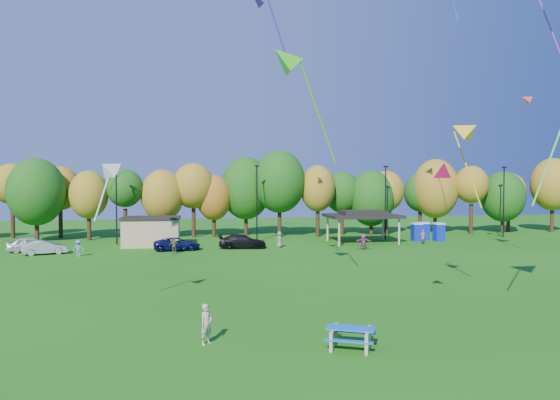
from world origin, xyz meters
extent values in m
plane|color=#19600F|center=(0.00, 0.00, 0.00)|extent=(160.00, 160.00, 0.00)
cylinder|color=black|center=(-28.03, 48.93, 2.06)|extent=(0.50, 0.50, 4.12)
ellipsoid|color=olive|center=(-28.03, 48.93, 6.86)|extent=(4.78, 4.78, 5.18)
cylinder|color=black|center=(-23.75, 44.20, 1.78)|extent=(0.50, 0.50, 3.56)
ellipsoid|color=#144C0F|center=(-23.75, 44.20, 5.94)|extent=(6.62, 6.62, 8.00)
cylinder|color=black|center=(-22.13, 48.25, 1.90)|extent=(0.50, 0.50, 3.79)
ellipsoid|color=olive|center=(-22.13, 48.25, 6.32)|extent=(4.94, 4.94, 5.58)
cylinder|color=black|center=(-18.02, 45.01, 1.67)|extent=(0.50, 0.50, 3.34)
ellipsoid|color=olive|center=(-18.02, 45.01, 5.56)|extent=(4.61, 4.61, 5.88)
cylinder|color=black|center=(-13.72, 44.85, 1.91)|extent=(0.50, 0.50, 3.82)
ellipsoid|color=#144C0F|center=(-13.72, 44.85, 6.36)|extent=(4.43, 4.43, 4.73)
cylinder|color=black|center=(-9.30, 45.50, 1.63)|extent=(0.50, 0.50, 3.25)
ellipsoid|color=olive|center=(-9.30, 45.50, 5.42)|extent=(5.33, 5.33, 6.53)
cylinder|color=black|center=(-5.45, 46.07, 1.98)|extent=(0.50, 0.50, 3.96)
ellipsoid|color=olive|center=(-5.45, 46.07, 6.61)|extent=(5.31, 5.31, 5.82)
cylinder|color=black|center=(-2.85, 46.34, 1.52)|extent=(0.50, 0.50, 3.05)
ellipsoid|color=#995914|center=(-2.85, 46.34, 5.08)|extent=(4.54, 4.54, 5.87)
cylinder|color=black|center=(1.42, 47.53, 1.89)|extent=(0.50, 0.50, 3.77)
ellipsoid|color=#144C0F|center=(1.42, 47.53, 6.29)|extent=(6.69, 6.69, 8.35)
cylinder|color=black|center=(5.46, 44.54, 2.14)|extent=(0.50, 0.50, 4.28)
ellipsoid|color=#144C0F|center=(5.46, 44.54, 7.14)|extent=(6.64, 6.64, 8.01)
cylinder|color=black|center=(10.41, 44.21, 1.88)|extent=(0.50, 0.50, 3.76)
ellipsoid|color=olive|center=(10.41, 44.21, 6.27)|extent=(4.49, 4.49, 6.02)
cylinder|color=black|center=(14.29, 46.25, 1.72)|extent=(0.50, 0.50, 3.43)
ellipsoid|color=#144C0F|center=(14.29, 46.25, 5.72)|extent=(4.77, 4.77, 5.63)
cylinder|color=black|center=(18.11, 45.40, 1.48)|extent=(0.50, 0.50, 2.95)
ellipsoid|color=#144C0F|center=(18.11, 45.40, 4.92)|extent=(6.14, 6.14, 7.54)
cylinder|color=black|center=(20.39, 45.86, 1.76)|extent=(0.50, 0.50, 3.52)
ellipsoid|color=olive|center=(20.39, 45.86, 5.87)|extent=(4.78, 4.78, 5.53)
cylinder|color=black|center=(26.06, 47.51, 1.69)|extent=(0.50, 0.50, 3.39)
ellipsoid|color=#144C0F|center=(26.06, 47.51, 5.64)|extent=(4.54, 4.54, 5.46)
cylinder|color=black|center=(27.70, 46.23, 1.86)|extent=(0.50, 0.50, 3.72)
ellipsoid|color=olive|center=(27.70, 46.23, 6.20)|extent=(6.32, 6.32, 8.24)
cylinder|color=black|center=(31.99, 44.27, 2.03)|extent=(0.50, 0.50, 4.06)
ellipsoid|color=olive|center=(31.99, 44.27, 6.77)|extent=(4.50, 4.50, 5.13)
cylinder|color=black|center=(37.07, 44.81, 1.53)|extent=(0.50, 0.50, 3.05)
ellipsoid|color=#144C0F|center=(37.07, 44.81, 5.09)|extent=(5.97, 5.97, 7.05)
cylinder|color=black|center=(38.98, 46.35, 1.78)|extent=(0.50, 0.50, 3.55)
ellipsoid|color=olive|center=(38.98, 46.35, 5.92)|extent=(4.60, 4.60, 4.99)
cylinder|color=black|center=(44.51, 44.51, 2.03)|extent=(0.50, 0.50, 4.07)
ellipsoid|color=olive|center=(44.51, 44.51, 6.78)|extent=(5.83, 5.83, 7.42)
cylinder|color=black|center=(-14.00, 40.00, 4.50)|extent=(0.16, 0.16, 9.00)
cube|color=black|center=(-14.00, 40.00, 9.00)|extent=(0.50, 0.25, 0.18)
cylinder|color=black|center=(2.00, 40.00, 4.50)|extent=(0.16, 0.16, 9.00)
cube|color=black|center=(2.00, 40.00, 9.00)|extent=(0.50, 0.25, 0.18)
cylinder|color=black|center=(18.00, 40.00, 4.50)|extent=(0.16, 0.16, 9.00)
cube|color=black|center=(18.00, 40.00, 9.00)|extent=(0.50, 0.25, 0.18)
cylinder|color=black|center=(34.00, 40.00, 4.50)|extent=(0.16, 0.16, 9.00)
cube|color=black|center=(34.00, 40.00, 9.00)|extent=(0.50, 0.25, 0.18)
cube|color=tan|center=(-10.00, 38.00, 1.50)|extent=(6.00, 4.00, 3.00)
cube|color=black|center=(-10.00, 38.00, 3.12)|extent=(6.30, 4.30, 0.25)
cylinder|color=tan|center=(10.50, 34.50, 1.50)|extent=(0.24, 0.24, 3.00)
cylinder|color=tan|center=(17.50, 34.50, 1.50)|extent=(0.24, 0.24, 3.00)
cylinder|color=tan|center=(10.50, 39.50, 1.50)|extent=(0.24, 0.24, 3.00)
cylinder|color=tan|center=(17.50, 39.50, 1.50)|extent=(0.24, 0.24, 3.00)
cube|color=black|center=(14.00, 37.00, 3.15)|extent=(8.20, 6.20, 0.35)
cube|color=black|center=(14.00, 37.00, 3.55)|extent=(5.00, 3.50, 0.45)
cube|color=#0D24B3|center=(21.12, 37.79, 1.00)|extent=(1.10, 1.10, 2.00)
cube|color=silver|center=(21.12, 37.79, 2.09)|extent=(1.15, 1.15, 0.18)
cube|color=#0D24B3|center=(22.42, 38.63, 1.00)|extent=(1.10, 1.10, 2.00)
cube|color=silver|center=(22.42, 38.63, 2.09)|extent=(1.15, 1.15, 0.18)
cube|color=#0D24B3|center=(23.72, 37.29, 1.00)|extent=(1.10, 1.10, 2.00)
cube|color=silver|center=(23.72, 37.29, 2.09)|extent=(1.15, 1.15, 0.18)
cube|color=tan|center=(0.84, 1.89, 0.40)|extent=(0.78, 1.53, 0.80)
cube|color=tan|center=(2.17, 1.30, 0.40)|extent=(0.78, 1.53, 0.80)
cube|color=blue|center=(1.50, 1.60, 0.84)|extent=(2.18, 1.58, 0.07)
cube|color=blue|center=(1.22, 0.97, 0.49)|extent=(1.95, 1.07, 0.06)
cube|color=blue|center=(1.79, 2.23, 0.49)|extent=(1.95, 1.07, 0.06)
imported|color=#C1A690|center=(-4.54, 3.05, 0.88)|extent=(0.76, 0.75, 1.77)
imported|color=silver|center=(-21.61, 35.15, 0.76)|extent=(4.66, 2.35, 1.52)
imported|color=#9C9CA1|center=(-19.65, 33.00, 0.67)|extent=(4.34, 2.57, 1.35)
imported|color=#0C1148|center=(-7.05, 33.91, 0.67)|extent=(4.96, 2.59, 1.33)
imported|color=black|center=(-0.21, 34.44, 0.73)|extent=(5.27, 2.66, 1.47)
imported|color=gray|center=(3.79, 34.36, 0.87)|extent=(0.98, 1.00, 1.74)
imported|color=#9E4A66|center=(20.42, 34.64, 0.83)|extent=(0.69, 0.54, 1.67)
imported|color=olive|center=(-7.26, 31.64, 0.80)|extent=(1.00, 0.58, 1.59)
imported|color=#9B407E|center=(12.10, 30.99, 0.88)|extent=(1.67, 0.68, 1.75)
imported|color=#547EB9|center=(-16.13, 30.94, 0.79)|extent=(1.08, 0.71, 1.57)
cone|color=silver|center=(-9.14, 8.27, 7.76)|extent=(1.75, 1.72, 1.42)
cylinder|color=silver|center=(-9.82, 8.87, 6.41)|extent=(0.91, 0.82, 2.85)
cone|color=gold|center=(10.40, 8.61, 10.09)|extent=(2.13, 2.13, 1.74)
cylinder|color=gold|center=(11.44, 9.69, 7.84)|extent=(1.33, 1.37, 4.73)
cone|color=green|center=(0.40, 11.86, 14.63)|extent=(2.46, 1.85, 2.44)
cylinder|color=green|center=(2.50, 11.83, 11.48)|extent=(2.49, 0.13, 6.61)
cylinder|color=purple|center=(20.62, 14.20, 17.70)|extent=(1.44, 2.53, 7.55)
cylinder|color=#3D1C9A|center=(0.06, 12.82, 16.96)|extent=(1.45, 0.40, 3.79)
cone|color=#F3371C|center=(25.63, 24.20, 14.90)|extent=(1.39, 1.23, 1.20)
cylinder|color=#55CE48|center=(12.90, 3.87, 9.15)|extent=(2.48, 0.38, 6.61)
cone|color=#FF0E6D|center=(7.35, 4.92, 7.73)|extent=(1.40, 1.60, 1.36)
camera|label=1|loc=(-4.87, -18.60, 7.02)|focal=32.00mm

